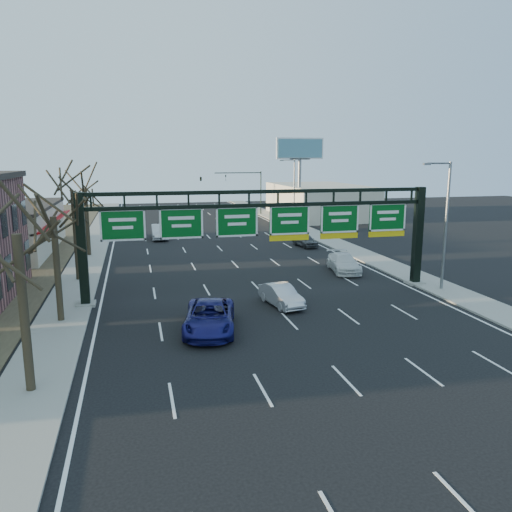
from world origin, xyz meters
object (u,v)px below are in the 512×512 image
object	(u,v)px
car_blue_suv	(210,317)
car_silver_sedan	(281,295)
sign_gantry	(266,228)
car_white_wagon	(344,263)

from	to	relation	value
car_blue_suv	car_silver_sedan	distance (m)	6.29
sign_gantry	car_white_wagon	bearing A→B (deg)	32.40
car_blue_suv	car_white_wagon	xyz separation A→B (m)	(12.89, 11.63, -0.06)
car_blue_suv	car_silver_sedan	size ratio (longest dim) A/B	1.40
sign_gantry	car_blue_suv	bearing A→B (deg)	-126.67
car_blue_suv	car_white_wagon	distance (m)	17.36
car_white_wagon	car_silver_sedan	bearing A→B (deg)	-125.06
car_blue_suv	car_silver_sedan	bearing A→B (deg)	46.56
car_silver_sedan	car_blue_suv	bearing A→B (deg)	-155.18
car_silver_sedan	car_white_wagon	size ratio (longest dim) A/B	0.81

